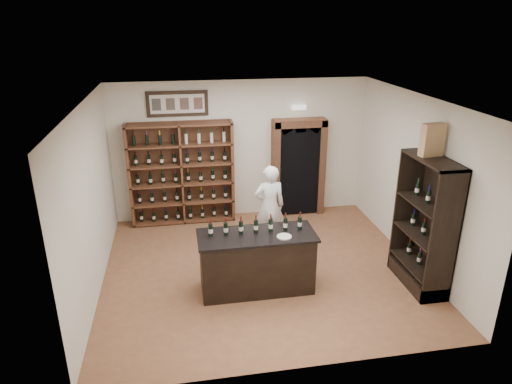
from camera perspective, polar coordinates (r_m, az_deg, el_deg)
The scene contains 21 objects.
floor at distance 8.27m, azimuth 0.73°, elevation -9.58°, with size 5.50×5.50×0.00m, color brown.
ceiling at distance 7.21m, azimuth 0.85°, elevation 11.37°, with size 5.50×5.50×0.00m, color white.
wall_back at distance 9.95m, azimuth -1.90°, elevation 5.28°, with size 5.50×0.04×3.00m, color beige.
wall_left at distance 7.62m, azimuth -19.98°, elevation -1.13°, with size 0.04×5.00×3.00m, color beige.
wall_right at distance 8.53m, azimuth 19.26°, elevation 1.31°, with size 0.04×5.00×3.00m, color beige.
wine_shelf at distance 9.82m, azimuth -9.27°, elevation 2.34°, with size 2.20×0.38×2.20m.
framed_picture at distance 9.59m, azimuth -9.80°, elevation 10.82°, with size 1.25×0.04×0.52m, color black.
arched_doorway at distance 10.14m, azimuth 5.28°, elevation 3.37°, with size 1.17×0.35×2.17m.
emergency_light at distance 9.91m, azimuth 5.39°, elevation 10.49°, with size 0.30×0.10×0.10m, color white.
tasting_counter at distance 7.48m, azimuth 0.09°, elevation -8.78°, with size 1.88×0.78×1.00m.
counter_bottle_0 at distance 7.18m, azimuth -5.70°, elevation -4.72°, with size 0.07×0.07×0.30m.
counter_bottle_1 at distance 7.19m, azimuth -3.79°, elevation -4.58°, with size 0.07×0.07×0.30m.
counter_bottle_2 at distance 7.22m, azimuth -1.89°, elevation -4.45°, with size 0.07×0.07×0.30m.
counter_bottle_3 at distance 7.25m, azimuth -0.01°, elevation -4.31°, with size 0.07×0.07×0.30m.
counter_bottle_4 at distance 7.29m, azimuth 1.85°, elevation -4.16°, with size 0.07×0.07×0.30m.
counter_bottle_5 at distance 7.34m, azimuth 3.69°, elevation -4.02°, with size 0.07×0.07×0.30m.
counter_bottle_6 at distance 7.40m, azimuth 5.50°, elevation -3.87°, with size 0.07×0.07×0.30m.
side_cabinet at distance 7.99m, azimuth 20.21°, elevation -6.00°, with size 0.48×1.20×2.20m.
shopkeeper at distance 8.73m, azimuth 1.70°, elevation -1.81°, with size 0.60×0.39×1.64m, color white.
plate at distance 7.16m, azimuth 3.55°, elevation -5.59°, with size 0.23×0.23×0.02m, color beige.
wine_crate at distance 7.52m, azimuth 21.17°, elevation 6.11°, with size 0.36×0.15×0.51m, color tan.
Camera 1 is at (-1.33, -6.97, 4.24)m, focal length 32.00 mm.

